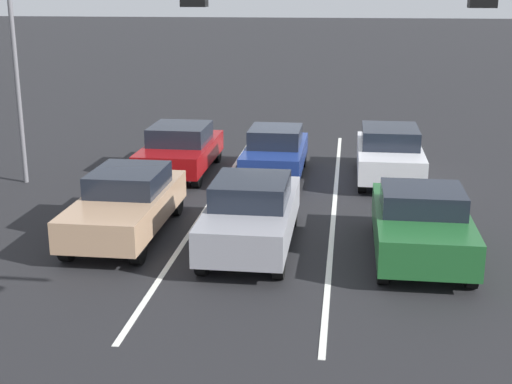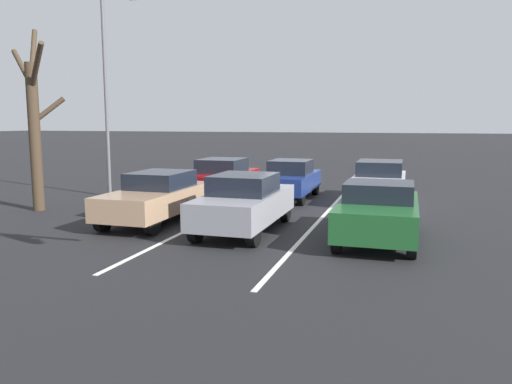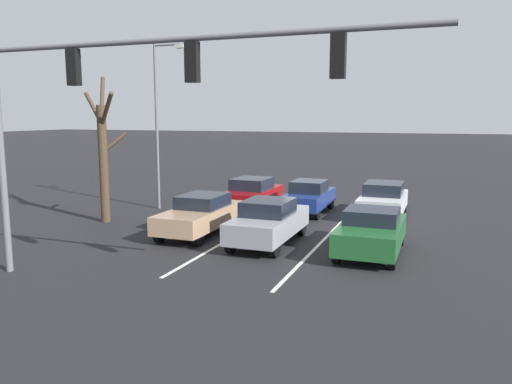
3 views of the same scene
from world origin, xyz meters
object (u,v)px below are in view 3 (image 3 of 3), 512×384
object	(u,v)px
traffic_signal_gantry	(116,93)
car_navy_midlane_second	(309,196)
car_silver_leftlane_second	(383,199)
car_gray_midlane_front	(269,221)
street_lamp_right_shoulder	(159,115)
bare_tree_near	(103,152)
car_tan_rightlane_front	(200,214)
car_maroon_rightlane_second	(252,193)
car_darkgreen_leftlane_front	(371,231)

from	to	relation	value
traffic_signal_gantry	car_navy_midlane_second	bearing A→B (deg)	-99.64
traffic_signal_gantry	car_silver_leftlane_second	bearing A→B (deg)	-114.01
car_gray_midlane_front	car_silver_leftlane_second	size ratio (longest dim) A/B	1.05
car_gray_midlane_front	car_navy_midlane_second	bearing A→B (deg)	-88.98
street_lamp_right_shoulder	bare_tree_near	size ratio (longest dim) A/B	1.28
car_navy_midlane_second	car_silver_leftlane_second	size ratio (longest dim) A/B	0.95
car_gray_midlane_front	car_navy_midlane_second	distance (m)	6.18
car_tan_rightlane_front	car_maroon_rightlane_second	distance (m)	5.83
car_darkgreen_leftlane_front	car_tan_rightlane_front	distance (m)	6.70
street_lamp_right_shoulder	car_tan_rightlane_front	bearing A→B (deg)	135.72
car_tan_rightlane_front	car_silver_leftlane_second	xyz separation A→B (m)	(-6.32, -5.95, 0.02)
car_darkgreen_leftlane_front	street_lamp_right_shoulder	bearing A→B (deg)	-23.42
car_darkgreen_leftlane_front	street_lamp_right_shoulder	xyz separation A→B (m)	(10.94, -4.74, 3.84)
car_gray_midlane_front	car_maroon_rightlane_second	bearing A→B (deg)	-63.98
bare_tree_near	street_lamp_right_shoulder	bearing A→B (deg)	-100.40
car_gray_midlane_front	street_lamp_right_shoulder	bearing A→B (deg)	-32.72
street_lamp_right_shoulder	bare_tree_near	bearing A→B (deg)	79.60
car_navy_midlane_second	car_gray_midlane_front	bearing A→B (deg)	91.02
car_navy_midlane_second	car_silver_leftlane_second	xyz separation A→B (m)	(-3.42, -0.28, 0.01)
car_silver_leftlane_second	car_tan_rightlane_front	bearing A→B (deg)	43.26
car_tan_rightlane_front	traffic_signal_gantry	distance (m)	7.72
car_gray_midlane_front	car_tan_rightlane_front	xyz separation A→B (m)	(3.01, -0.51, -0.04)
car_darkgreen_leftlane_front	car_maroon_rightlane_second	bearing A→B (deg)	-43.45
car_maroon_rightlane_second	bare_tree_near	xyz separation A→B (m)	(4.84, 5.23, 2.27)
car_maroon_rightlane_second	traffic_signal_gantry	world-z (taller)	traffic_signal_gantry
traffic_signal_gantry	bare_tree_near	world-z (taller)	traffic_signal_gantry
bare_tree_near	car_silver_leftlane_second	bearing A→B (deg)	-154.57
car_tan_rightlane_front	car_navy_midlane_second	world-z (taller)	car_navy_midlane_second
car_darkgreen_leftlane_front	car_navy_midlane_second	distance (m)	7.29
car_maroon_rightlane_second	car_silver_leftlane_second	bearing A→B (deg)	-178.99
car_gray_midlane_front	car_maroon_rightlane_second	size ratio (longest dim) A/B	1.04
bare_tree_near	car_tan_rightlane_front	bearing A→B (deg)	173.07
car_maroon_rightlane_second	car_navy_midlane_second	world-z (taller)	car_navy_midlane_second
car_tan_rightlane_front	bare_tree_near	distance (m)	5.46
car_darkgreen_leftlane_front	car_gray_midlane_front	bearing A→B (deg)	-0.97
car_silver_leftlane_second	street_lamp_right_shoulder	bearing A→B (deg)	9.54
car_maroon_rightlane_second	car_silver_leftlane_second	distance (m)	6.41
traffic_signal_gantry	bare_tree_near	distance (m)	9.25
car_maroon_rightlane_second	street_lamp_right_shoulder	xyz separation A→B (m)	(4.18, 1.67, 3.83)
car_darkgreen_leftlane_front	street_lamp_right_shoulder	world-z (taller)	street_lamp_right_shoulder
traffic_signal_gantry	bare_tree_near	bearing A→B (deg)	-50.02
car_gray_midlane_front	street_lamp_right_shoulder	xyz separation A→B (m)	(7.28, -4.68, 3.79)
car_maroon_rightlane_second	street_lamp_right_shoulder	distance (m)	5.91
car_darkgreen_leftlane_front	bare_tree_near	distance (m)	11.88
car_gray_midlane_front	street_lamp_right_shoulder	size ratio (longest dim) A/B	0.56
car_silver_leftlane_second	street_lamp_right_shoulder	size ratio (longest dim) A/B	0.53
car_tan_rightlane_front	traffic_signal_gantry	bearing A→B (deg)	97.79
bare_tree_near	car_gray_midlane_front	bearing A→B (deg)	172.04
traffic_signal_gantry	street_lamp_right_shoulder	bearing A→B (deg)	-63.88
car_gray_midlane_front	car_tan_rightlane_front	world-z (taller)	car_gray_midlane_front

